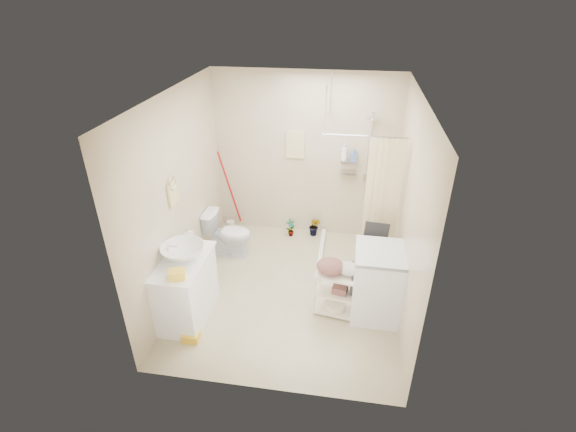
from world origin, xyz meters
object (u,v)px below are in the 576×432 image
(washing_machine, at_px, (379,283))
(laundry_rack, at_px, (336,289))
(vanity, at_px, (186,288))
(toilet, at_px, (228,233))

(washing_machine, bearing_deg, laundry_rack, -171.11)
(vanity, xyz_separation_m, toilet, (0.12, 1.41, -0.06))
(vanity, distance_m, toilet, 1.41)
(vanity, bearing_deg, toilet, 85.75)
(laundry_rack, bearing_deg, washing_machine, 17.77)
(vanity, xyz_separation_m, laundry_rack, (1.79, 0.34, -0.06))
(washing_machine, xyz_separation_m, laundry_rack, (-0.51, -0.08, -0.10))
(washing_machine, bearing_deg, vanity, -169.55)
(toilet, bearing_deg, vanity, 177.73)
(toilet, distance_m, laundry_rack, 1.99)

